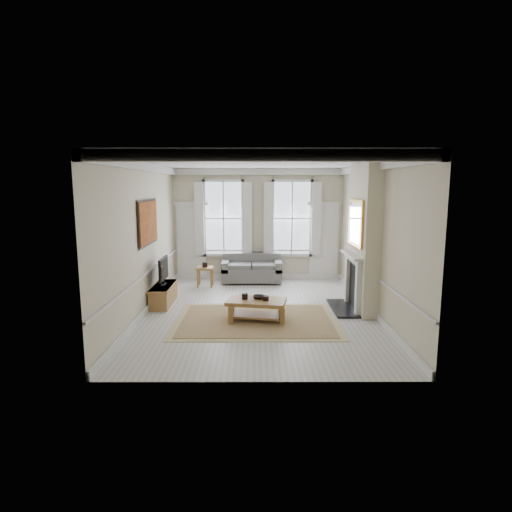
{
  "coord_description": "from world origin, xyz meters",
  "views": [
    {
      "loc": [
        -0.09,
        -9.57,
        2.88
      ],
      "look_at": [
        -0.06,
        0.37,
        1.25
      ],
      "focal_mm": 30.0,
      "sensor_mm": 36.0,
      "label": 1
    }
  ],
  "objects_px": {
    "coffee_table": "(256,303)",
    "tv_stand": "(163,295)",
    "sofa": "(252,270)",
    "side_table": "(205,271)"
  },
  "relations": [
    {
      "from": "tv_stand",
      "to": "side_table",
      "type": "bearing_deg",
      "value": 66.92
    },
    {
      "from": "side_table",
      "to": "coffee_table",
      "type": "distance_m",
      "value": 3.54
    },
    {
      "from": "coffee_table",
      "to": "tv_stand",
      "type": "height_order",
      "value": "tv_stand"
    },
    {
      "from": "sofa",
      "to": "coffee_table",
      "type": "bearing_deg",
      "value": -88.09
    },
    {
      "from": "sofa",
      "to": "tv_stand",
      "type": "distance_m",
      "value": 3.27
    },
    {
      "from": "coffee_table",
      "to": "tv_stand",
      "type": "relative_size",
      "value": 1.0
    },
    {
      "from": "sofa",
      "to": "side_table",
      "type": "bearing_deg",
      "value": -157.46
    },
    {
      "from": "tv_stand",
      "to": "sofa",
      "type": "bearing_deg",
      "value": 48.75
    },
    {
      "from": "coffee_table",
      "to": "tv_stand",
      "type": "bearing_deg",
      "value": 160.72
    },
    {
      "from": "side_table",
      "to": "coffee_table",
      "type": "height_order",
      "value": "side_table"
    }
  ]
}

